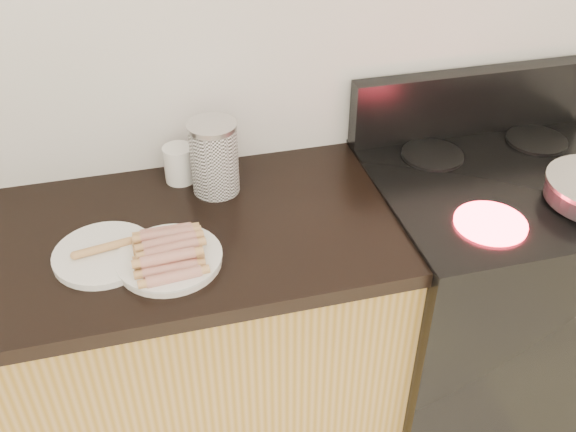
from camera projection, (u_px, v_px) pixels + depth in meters
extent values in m
cube|color=silver|center=(205.00, 25.00, 1.63)|extent=(4.00, 0.04, 2.60)
cube|color=black|center=(485.00, 301.00, 2.04)|extent=(0.76, 0.65, 0.90)
cube|color=black|center=(515.00, 181.00, 1.77)|extent=(0.76, 0.65, 0.01)
cube|color=black|center=(472.00, 102.00, 1.93)|extent=(0.76, 0.06, 0.20)
cylinder|color=#FF1E2D|center=(490.00, 223.00, 1.59)|extent=(0.18, 0.18, 0.01)
cylinder|color=black|center=(432.00, 155.00, 1.86)|extent=(0.18, 0.18, 0.01)
cylinder|color=black|center=(537.00, 140.00, 1.93)|extent=(0.18, 0.18, 0.01)
cylinder|color=white|center=(170.00, 260.00, 1.49)|extent=(0.25, 0.25, 0.02)
cylinder|color=silver|center=(104.00, 254.00, 1.51)|extent=(0.31, 0.31, 0.02)
cylinder|color=maroon|center=(173.00, 277.00, 1.41)|extent=(0.12, 0.03, 0.03)
cylinder|color=maroon|center=(171.00, 269.00, 1.43)|extent=(0.12, 0.03, 0.03)
cylinder|color=maroon|center=(170.00, 261.00, 1.46)|extent=(0.12, 0.03, 0.03)
cylinder|color=maroon|center=(169.00, 253.00, 1.48)|extent=(0.12, 0.03, 0.03)
cylinder|color=maroon|center=(167.00, 246.00, 1.50)|extent=(0.12, 0.03, 0.03)
cylinder|color=maroon|center=(166.00, 238.00, 1.52)|extent=(0.12, 0.03, 0.03)
cylinder|color=maroon|center=(165.00, 231.00, 1.54)|extent=(0.12, 0.03, 0.03)
cylinder|color=maroon|center=(170.00, 257.00, 1.43)|extent=(0.12, 0.03, 0.03)
cylinder|color=maroon|center=(168.00, 249.00, 1.45)|extent=(0.12, 0.03, 0.03)
cylinder|color=maroon|center=(167.00, 242.00, 1.48)|extent=(0.12, 0.03, 0.03)
cylinder|color=maroon|center=(166.00, 235.00, 1.50)|extent=(0.12, 0.03, 0.03)
cylinder|color=#B06B38|center=(103.00, 248.00, 1.50)|extent=(0.13, 0.04, 0.02)
cylinder|color=white|center=(214.00, 160.00, 1.69)|extent=(0.13, 0.13, 0.19)
cylinder|color=silver|center=(212.00, 126.00, 1.63)|extent=(0.13, 0.13, 0.01)
cylinder|color=silver|center=(179.00, 164.00, 1.75)|extent=(0.10, 0.10, 0.10)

